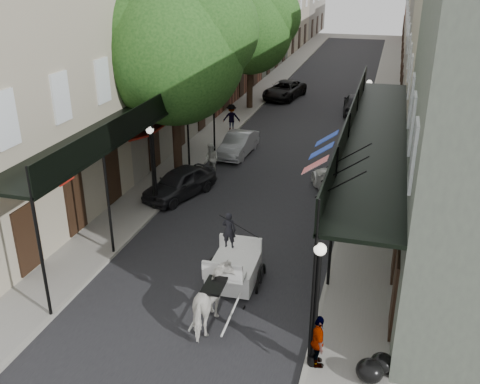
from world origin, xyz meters
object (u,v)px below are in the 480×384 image
Objects in this scene: lamppost_right_far at (367,110)px; carriage at (237,248)px; car_left_far at (284,90)px; pedestrian_sidewalk_left at (232,117)px; car_left_near at (180,183)px; car_right_far at (357,103)px; horse at (213,301)px; car_right_near at (341,184)px; pedestrian_sidewalk_right at (318,341)px; pedestrian_walking at (211,160)px; car_left_mid at (238,144)px; tree_far at (256,27)px; lamppost_right_near at (316,305)px; tree_near at (182,46)px; lamppost_left at (152,167)px.

lamppost_right_far is 16.56m from carriage.
pedestrian_sidewalk_left is at bearing -87.42° from car_left_far.
car_left_near is 18.30m from car_right_far.
horse is 0.44× the size of car_left_far.
pedestrian_sidewalk_left reaches higher than car_right_near.
lamppost_right_far is 1.76× the size of horse.
lamppost_right_far is 0.79× the size of car_right_near.
lamppost_right_far reaches higher than car_left_far.
pedestrian_sidewalk_right is (3.32, -3.78, -0.26)m from carriage.
pedestrian_walking reaches higher than car_left_mid.
carriage is at bearing -71.23° from car_left_far.
lamppost_right_far is 1.24× the size of carriage.
car_left_near is at bearing -64.05° from horse.
tree_far is 4.08× the size of horse.
car_right_near is at bearing -61.74° from tree_far.
horse is at bearing -71.83° from car_left_far.
car_left_mid is 0.86× the size of car_right_far.
car_left_far is at bearing 68.47° from tree_far.
lamppost_right_near is at bearing 87.07° from car_right_far.
lamppost_right_near reaches higher than car_right_far.
tree_near is 4.56× the size of horse.
pedestrian_sidewalk_right is (7.25, -12.66, 0.07)m from pedestrian_walking.
carriage is at bearing -40.30° from lamppost_left.
horse is at bearing 53.39° from car_right_near.
pedestrian_walking is at bearing -94.59° from car_left_mid.
lamppost_left is 6.59m from carriage.
lamppost_right_far is 8.37m from pedestrian_sidewalk_left.
car_left_far is (-0.18, 13.90, 0.04)m from car_left_mid.
horse is 19.74m from pedestrian_sidewalk_left.
car_left_mid is (0.45, 3.34, -0.20)m from pedestrian_walking.
lamppost_left is at bearing -89.54° from tree_far.
car_left_far is (1.42, 17.72, -5.81)m from tree_near.
lamppost_right_far is 20.03m from pedestrian_sidewalk_right.
tree_far reaches higher than car_left_near.
tree_near is at bearing 58.34° from car_right_far.
car_right_near is at bearing -32.44° from car_left_mid.
tree_far is 14.46m from pedestrian_walking.
car_right_far is at bearing 98.46° from lamppost_right_far.
car_right_far is (2.13, 25.75, -0.13)m from horse.
tree_far reaches higher than horse.
carriage is 9.72m from pedestrian_walking.
car_left_near is at bearing -96.02° from car_left_mid.
car_left_far is at bearing 107.37° from car_left_near.
lamppost_right_near is 1.00× the size of lamppost_left.
carriage reaches higher than car_right_near.
car_left_near is 0.85× the size of car_right_near.
carriage reaches higher than car_right_far.
car_right_far is at bearing 65.12° from car_left_mid.
horse is 0.47× the size of car_right_far.
lamppost_right_far is (8.30, 7.82, -4.44)m from tree_near.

